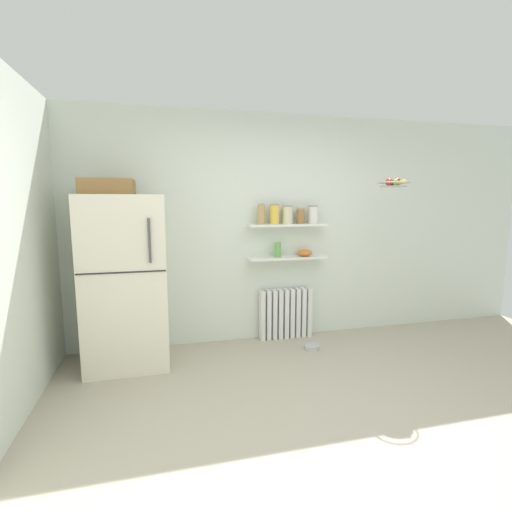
# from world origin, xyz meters

# --- Properties ---
(ground_plane) EXTENTS (7.04, 7.04, 0.00)m
(ground_plane) POSITION_xyz_m (0.00, 0.50, 0.00)
(ground_plane) COLOR #B2A893
(back_wall) EXTENTS (7.04, 0.10, 2.60)m
(back_wall) POSITION_xyz_m (0.00, 2.05, 1.30)
(back_wall) COLOR silver
(back_wall) RESTS_ON ground_plane
(refrigerator) EXTENTS (0.78, 0.75, 1.82)m
(refrigerator) POSITION_xyz_m (-1.52, 1.64, 0.87)
(refrigerator) COLOR silver
(refrigerator) RESTS_ON ground_plane
(radiator) EXTENTS (0.63, 0.12, 0.59)m
(radiator) POSITION_xyz_m (0.23, 1.92, 0.30)
(radiator) COLOR white
(radiator) RESTS_ON ground_plane
(wall_shelf_lower) EXTENTS (0.92, 0.22, 0.02)m
(wall_shelf_lower) POSITION_xyz_m (0.23, 1.89, 0.97)
(wall_shelf_lower) COLOR white
(wall_shelf_upper) EXTENTS (0.92, 0.22, 0.02)m
(wall_shelf_upper) POSITION_xyz_m (0.23, 1.89, 1.35)
(wall_shelf_upper) COLOR white
(storage_jar_0) EXTENTS (0.08, 0.08, 0.23)m
(storage_jar_0) POSITION_xyz_m (-0.08, 1.89, 1.48)
(storage_jar_0) COLOR tan
(storage_jar_0) RESTS_ON wall_shelf_upper
(storage_jar_1) EXTENTS (0.11, 0.11, 0.23)m
(storage_jar_1) POSITION_xyz_m (0.08, 1.89, 1.48)
(storage_jar_1) COLOR yellow
(storage_jar_1) RESTS_ON wall_shelf_upper
(storage_jar_2) EXTENTS (0.12, 0.12, 0.21)m
(storage_jar_2) POSITION_xyz_m (0.23, 1.89, 1.47)
(storage_jar_2) COLOR beige
(storage_jar_2) RESTS_ON wall_shelf_upper
(storage_jar_3) EXTENTS (0.09, 0.09, 0.18)m
(storage_jar_3) POSITION_xyz_m (0.39, 1.89, 1.45)
(storage_jar_3) COLOR olive
(storage_jar_3) RESTS_ON wall_shelf_upper
(storage_jar_4) EXTENTS (0.12, 0.12, 0.21)m
(storage_jar_4) POSITION_xyz_m (0.55, 1.89, 1.47)
(storage_jar_4) COLOR silver
(storage_jar_4) RESTS_ON wall_shelf_upper
(vase) EXTENTS (0.08, 0.08, 0.17)m
(vase) POSITION_xyz_m (0.12, 1.89, 1.07)
(vase) COLOR #66A84C
(vase) RESTS_ON wall_shelf_lower
(shelf_bowl) EXTENTS (0.18, 0.18, 0.08)m
(shelf_bowl) POSITION_xyz_m (0.45, 1.89, 1.02)
(shelf_bowl) COLOR orange
(shelf_bowl) RESTS_ON wall_shelf_lower
(pet_food_bowl) EXTENTS (0.17, 0.17, 0.05)m
(pet_food_bowl) POSITION_xyz_m (0.40, 1.50, 0.03)
(pet_food_bowl) COLOR #B7B7BC
(pet_food_bowl) RESTS_ON ground_plane
(hanging_fruit_basket) EXTENTS (0.35, 0.35, 0.10)m
(hanging_fruit_basket) POSITION_xyz_m (1.27, 1.42, 1.81)
(hanging_fruit_basket) COLOR #B2B2B7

